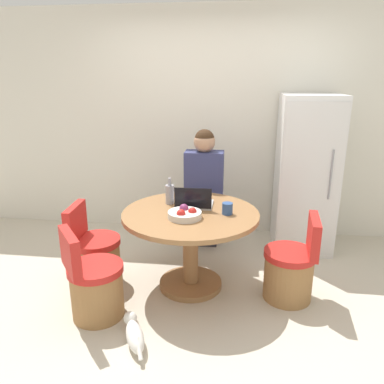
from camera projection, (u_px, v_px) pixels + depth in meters
name	position (u px, v px, depth m)	size (l,w,h in m)	color
ground_plane	(195.00, 300.00, 3.22)	(12.00, 12.00, 0.00)	beige
wall_back	(213.00, 124.00, 4.37)	(7.00, 0.06, 2.60)	silver
refrigerator	(306.00, 174.00, 4.02)	(0.61, 0.67, 1.67)	white
dining_table	(191.00, 233.00, 3.29)	(1.18, 1.18, 0.72)	olive
chair_near_left_corner	(95.00, 286.00, 2.94)	(0.50, 0.50, 0.75)	#9E7042
chair_right_side	(291.00, 270.00, 3.18)	(0.44, 0.43, 0.75)	#9E7042
chair_left_side	(96.00, 257.00, 3.43)	(0.44, 0.43, 0.75)	#9E7042
person_seated	(204.00, 184.00, 3.99)	(0.40, 0.37, 1.33)	#2D2D38
laptop	(194.00, 203.00, 3.35)	(0.33, 0.26, 0.20)	#B7B7BC
fruit_bowl	(185.00, 214.00, 3.08)	(0.28, 0.28, 0.10)	beige
coffee_cup	(227.00, 209.00, 3.16)	(0.09, 0.09, 0.10)	#2D4C84
bottle	(170.00, 194.00, 3.41)	(0.08, 0.08, 0.24)	#9999A3
cat	(134.00, 334.00, 2.68)	(0.26, 0.42, 0.15)	white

